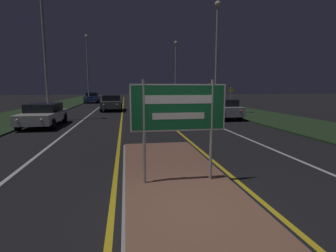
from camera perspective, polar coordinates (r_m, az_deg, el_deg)
ground_plane at (r=5.07m, az=5.76°, el=-18.64°), size 160.00×160.00×0.00m
median_island at (r=6.39m, az=2.21°, el=-12.31°), size 2.61×8.74×0.10m
verge_left at (r=25.83m, az=-27.99°, el=2.44°), size 5.00×100.00×0.08m
verge_right at (r=26.69m, az=14.44°, el=3.33°), size 5.00×100.00×0.08m
centre_line_yellow_left at (r=29.44m, az=-9.83°, el=3.86°), size 0.12×70.00×0.01m
centre_line_yellow_right at (r=29.56m, az=-4.01°, el=3.98°), size 0.12×70.00×0.01m
lane_line_white_left at (r=29.59m, az=-15.08°, el=3.71°), size 0.12×70.00×0.01m
lane_line_white_right at (r=29.93m, az=1.17°, el=4.05°), size 0.12×70.00×0.01m
edge_line_white_left at (r=30.05m, az=-20.79°, el=3.52°), size 0.10×70.00×0.01m
edge_line_white_right at (r=30.62m, az=6.71°, el=4.10°), size 0.10×70.00×0.01m
highway_sign at (r=5.99m, az=2.32°, el=3.19°), size 2.21×0.07×2.38m
streetlight_left_near at (r=20.02m, az=-25.41°, el=16.84°), size 0.48×0.48×8.89m
streetlight_left_far at (r=39.15m, az=-17.13°, el=12.92°), size 0.44×0.44×9.44m
streetlight_right_near at (r=22.62m, az=10.56°, el=16.89°), size 0.49×0.49×9.10m
streetlight_right_far at (r=39.50m, az=1.68°, el=13.26°), size 0.49×0.49×8.93m
car_receding_0 at (r=19.71m, az=11.50°, el=3.79°), size 1.96×4.38×1.43m
car_receding_1 at (r=28.25m, az=-0.92°, el=5.33°), size 1.84×4.38×1.45m
car_receding_2 at (r=39.84m, az=0.87°, el=6.26°), size 1.87×4.45×1.46m
car_approaching_0 at (r=17.24m, az=-25.48°, el=2.33°), size 1.99×4.66×1.34m
car_approaching_1 at (r=26.56m, az=-12.15°, el=5.02°), size 2.03×4.63×1.51m
car_approaching_2 at (r=40.42m, az=-16.19°, el=5.97°), size 1.95×4.35×1.50m
warning_sign at (r=26.74m, az=13.53°, el=6.31°), size 0.60×0.06×2.20m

